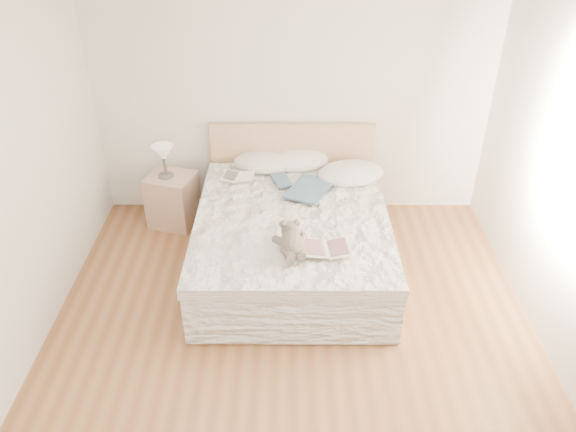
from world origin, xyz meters
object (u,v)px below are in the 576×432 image
object	(u,v)px
bed	(292,236)
teddy_bear	(292,250)
nightstand	(173,200)
table_lamp	(163,155)
photo_book	(238,177)
childrens_book	(326,249)

from	to	relation	value
bed	teddy_bear	size ratio (longest dim) A/B	6.11
bed	nightstand	size ratio (longest dim) A/B	3.83
table_lamp	photo_book	distance (m)	0.78
photo_book	teddy_bear	distance (m)	1.35
bed	nightstand	distance (m)	1.42
table_lamp	bed	bearing A→B (deg)	-28.51
bed	teddy_bear	xyz separation A→B (m)	(-0.01, -0.69, 0.34)
bed	photo_book	distance (m)	0.83
nightstand	photo_book	size ratio (longest dim) A/B	1.80
bed	nightstand	bearing A→B (deg)	150.74
table_lamp	childrens_book	world-z (taller)	table_lamp
childrens_book	nightstand	bearing A→B (deg)	132.21
photo_book	childrens_book	world-z (taller)	childrens_book
nightstand	teddy_bear	distance (m)	1.89
nightstand	photo_book	distance (m)	0.80
bed	nightstand	world-z (taller)	bed
nightstand	table_lamp	distance (m)	0.53
nightstand	photo_book	world-z (taller)	photo_book
table_lamp	photo_book	xyz separation A→B (m)	(0.75, -0.14, -0.17)
photo_book	bed	bearing A→B (deg)	-36.62
table_lamp	teddy_bear	distance (m)	1.88
bed	childrens_book	size ratio (longest dim) A/B	5.47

